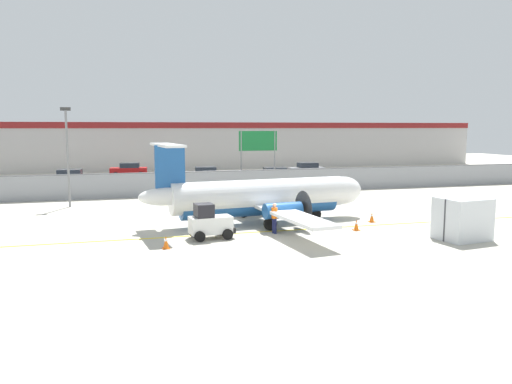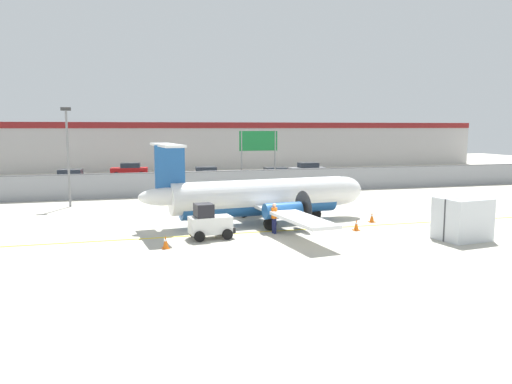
# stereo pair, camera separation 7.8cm
# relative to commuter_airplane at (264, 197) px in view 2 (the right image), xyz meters

# --- Properties ---
(ground_plane) EXTENTS (140.00, 140.00, 0.01)m
(ground_plane) POSITION_rel_commuter_airplane_xyz_m (0.19, -2.54, -1.60)
(ground_plane) COLOR #B7B2A3
(perimeter_fence) EXTENTS (98.00, 0.10, 2.10)m
(perimeter_fence) POSITION_rel_commuter_airplane_xyz_m (0.19, 13.46, -0.49)
(perimeter_fence) COLOR gray
(perimeter_fence) RESTS_ON ground
(parking_lot_strip) EXTENTS (98.00, 17.00, 0.12)m
(parking_lot_strip) POSITION_rel_commuter_airplane_xyz_m (0.19, 24.96, -1.54)
(parking_lot_strip) COLOR #38383A
(parking_lot_strip) RESTS_ON ground
(background_building) EXTENTS (91.00, 8.10, 6.50)m
(background_building) POSITION_rel_commuter_airplane_xyz_m (0.19, 43.45, 1.66)
(background_building) COLOR #BCB7B2
(background_building) RESTS_ON ground
(commuter_airplane) EXTENTS (14.51, 16.08, 4.92)m
(commuter_airplane) POSITION_rel_commuter_airplane_xyz_m (0.00, 0.00, 0.00)
(commuter_airplane) COLOR white
(commuter_airplane) RESTS_ON ground
(baggage_tug) EXTENTS (2.42, 1.57, 1.88)m
(baggage_tug) POSITION_rel_commuter_airplane_xyz_m (-4.02, -3.41, -0.75)
(baggage_tug) COLOR silver
(baggage_tug) RESTS_ON ground
(ground_crew_worker) EXTENTS (0.39, 0.55, 1.70)m
(ground_crew_worker) POSITION_rel_commuter_airplane_xyz_m (-0.34, -3.13, -0.65)
(ground_crew_worker) COLOR #191E4C
(ground_crew_worker) RESTS_ON ground
(cargo_container) EXTENTS (2.64, 2.29, 2.20)m
(cargo_container) POSITION_rel_commuter_airplane_xyz_m (8.67, -7.18, -0.50)
(cargo_container) COLOR silver
(cargo_container) RESTS_ON ground
(traffic_cone_near_left) EXTENTS (0.36, 0.36, 0.64)m
(traffic_cone_near_left) POSITION_rel_commuter_airplane_xyz_m (6.49, -1.59, -1.29)
(traffic_cone_near_left) COLOR orange
(traffic_cone_near_left) RESTS_ON ground
(traffic_cone_near_right) EXTENTS (0.36, 0.36, 0.64)m
(traffic_cone_near_right) POSITION_rel_commuter_airplane_xyz_m (-6.47, -5.03, -1.29)
(traffic_cone_near_right) COLOR orange
(traffic_cone_near_right) RESTS_ON ground
(traffic_cone_far_left) EXTENTS (0.36, 0.36, 0.64)m
(traffic_cone_far_left) POSITION_rel_commuter_airplane_xyz_m (3.00, 0.33, -1.29)
(traffic_cone_far_left) COLOR orange
(traffic_cone_far_left) RESTS_ON ground
(traffic_cone_far_right) EXTENTS (0.36, 0.36, 0.64)m
(traffic_cone_far_right) POSITION_rel_commuter_airplane_xyz_m (4.41, -3.61, -1.29)
(traffic_cone_far_right) COLOR orange
(traffic_cone_far_right) RESTS_ON ground
(parked_car_0) EXTENTS (4.37, 2.39, 1.58)m
(parked_car_0) POSITION_rel_commuter_airplane_xyz_m (-13.27, 23.34, -0.71)
(parked_car_0) COLOR black
(parked_car_0) RESTS_ON parking_lot_strip
(parked_car_1) EXTENTS (4.35, 2.34, 1.58)m
(parked_car_1) POSITION_rel_commuter_airplane_xyz_m (-7.30, 31.12, -0.71)
(parked_car_1) COLOR red
(parked_car_1) RESTS_ON parking_lot_strip
(parked_car_2) EXTENTS (4.37, 2.38, 1.58)m
(parked_car_2) POSITION_rel_commuter_airplane_xyz_m (0.43, 22.80, -0.71)
(parked_car_2) COLOR #B28C19
(parked_car_2) RESTS_ON parking_lot_strip
(parked_car_3) EXTENTS (4.25, 2.11, 1.58)m
(parked_car_3) POSITION_rel_commuter_airplane_xyz_m (7.23, 20.10, -0.71)
(parked_car_3) COLOR #B28C19
(parked_car_3) RESTS_ON parking_lot_strip
(parked_car_4) EXTENTS (4.20, 2.01, 1.58)m
(parked_car_4) POSITION_rel_commuter_airplane_xyz_m (12.91, 25.88, -0.71)
(parked_car_4) COLOR gray
(parked_car_4) RESTS_ON parking_lot_strip
(apron_light_pole) EXTENTS (0.70, 0.30, 7.27)m
(apron_light_pole) POSITION_rel_commuter_airplane_xyz_m (-12.08, 9.80, 2.70)
(apron_light_pole) COLOR slate
(apron_light_pole) RESTS_ON ground
(highway_sign) EXTENTS (3.60, 0.14, 5.50)m
(highway_sign) POSITION_rel_commuter_airplane_xyz_m (3.88, 15.12, 2.54)
(highway_sign) COLOR slate
(highway_sign) RESTS_ON ground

